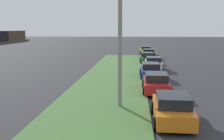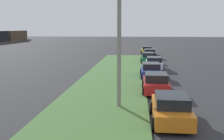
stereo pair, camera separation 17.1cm
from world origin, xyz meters
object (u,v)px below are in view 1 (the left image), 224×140
Objects in this scene: parked_car_orange at (172,108)px; parked_car_red at (156,83)px; parked_car_black at (149,54)px; parked_car_yellow at (146,50)px; streetlight at (126,35)px; parked_car_blue at (151,70)px; parked_car_green at (147,58)px; parked_car_white at (153,63)px.

parked_car_orange is 1.00× the size of parked_car_red.
parked_car_yellow is (6.59, 0.24, 0.00)m from parked_car_black.
parked_car_yellow is 35.27m from streetlight.
parked_car_blue is 0.99× the size of parked_car_yellow.
parked_car_black is at bearing -4.26° from parked_car_green.
parked_car_green and parked_car_black have the same top height.
parked_car_red is at bearing 177.34° from parked_car_yellow.
parked_car_black and parked_car_yellow have the same top height.
parked_car_red and parked_car_black have the same top height.
parked_car_orange is 5.05m from streetlight.
parked_car_green is 12.99m from parked_car_yellow.
streetlight reaches higher than parked_car_blue.
parked_car_red and parked_car_green have the same top height.
parked_car_red and parked_car_white have the same top height.
parked_car_green is (24.42, 0.33, 0.00)m from parked_car_orange.
parked_car_blue and parked_car_green have the same top height.
parked_car_yellow is (30.75, -0.25, 0.00)m from parked_car_red.
parked_car_red is 1.00× the size of parked_car_white.
parked_car_blue is (6.12, 0.10, 0.00)m from parked_car_red.
parked_car_blue is 18.06m from parked_car_black.
parked_car_green is (6.01, 0.48, 0.00)m from parked_car_white.
parked_car_orange is 1.00× the size of parked_car_blue.
streetlight is at bearing 168.29° from parked_car_blue.
parked_car_red is 1.00× the size of parked_car_blue.
parked_car_green is at bearing 0.25° from parked_car_red.
parked_car_red is 0.99× the size of parked_car_yellow.
parked_car_green is (11.64, -0.13, 0.00)m from parked_car_blue.
parked_car_yellow is at bearing -3.86° from streetlight.
parked_car_orange is at bearing -179.41° from parked_car_green.
parked_car_black is 0.57× the size of streetlight.
parked_car_black is (30.83, -0.13, 0.00)m from parked_car_orange.
parked_car_blue is (12.78, 0.45, 0.00)m from parked_car_orange.
parked_car_yellow is (37.42, 0.11, 0.00)m from parked_car_orange.
streetlight is at bearing 153.90° from parked_car_red.
parked_car_orange and parked_car_green have the same top height.
parked_car_yellow is (12.99, -0.21, 0.00)m from parked_car_green.
parked_car_black is (24.17, -0.49, 0.00)m from parked_car_red.
parked_car_red and parked_car_yellow have the same top height.
parked_car_red is 11.76m from parked_car_white.
parked_car_white is 1.00× the size of parked_car_green.
parked_car_blue and parked_car_black have the same top height.
parked_car_orange is 24.43m from parked_car_green.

